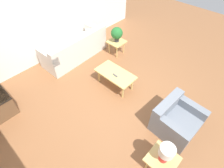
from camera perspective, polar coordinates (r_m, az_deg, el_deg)
ground_plane at (r=4.63m, az=4.00°, el=-5.15°), size 14.00×14.00×0.00m
wall_right at (r=5.79m, az=-20.65°, el=20.50°), size 0.12×7.20×2.70m
sofa at (r=5.87m, az=-11.79°, el=11.04°), size 0.92×2.18×0.84m
armchair at (r=4.16m, az=20.07°, el=-10.94°), size 0.89×0.96×0.72m
coffee_table at (r=4.69m, az=1.08°, el=3.07°), size 1.08×0.57×0.46m
side_table_plant at (r=5.91m, az=1.50°, el=13.20°), size 0.51×0.51×0.46m
side_table_lamp at (r=3.54m, az=15.99°, el=-22.84°), size 0.51×0.51×0.46m
potted_plant at (r=5.72m, az=1.57°, el=16.16°), size 0.38×0.38×0.48m
table_lamp at (r=3.24m, az=17.26°, el=-20.64°), size 0.26×0.26×0.43m
remote_control at (r=4.58m, az=1.02°, el=2.86°), size 0.16×0.06×0.02m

